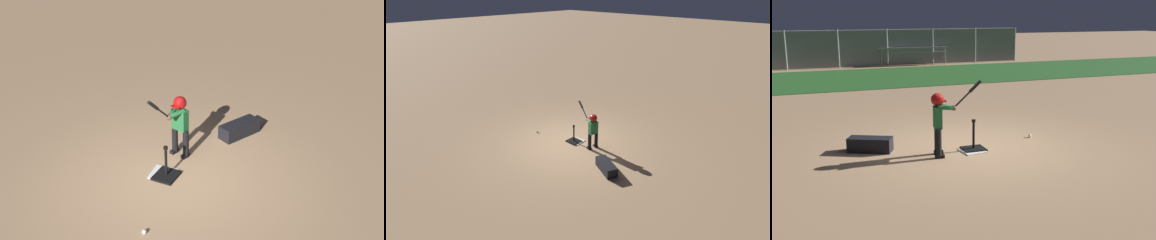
# 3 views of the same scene
# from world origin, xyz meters

# --- Properties ---
(ground_plane) EXTENTS (90.00, 90.00, 0.00)m
(ground_plane) POSITION_xyz_m (0.00, 0.00, 0.00)
(ground_plane) COLOR tan
(home_plate) EXTENTS (0.49, 0.49, 0.02)m
(home_plate) POSITION_xyz_m (-0.09, -0.26, 0.01)
(home_plate) COLOR white
(home_plate) RESTS_ON ground_plane
(batting_tee) EXTENTS (0.44, 0.40, 0.62)m
(batting_tee) POSITION_xyz_m (-0.05, -0.17, 0.08)
(batting_tee) COLOR black
(batting_tee) RESTS_ON ground_plane
(batter_child) EXTENTS (0.93, 0.40, 1.43)m
(batter_child) POSITION_xyz_m (-0.78, -0.29, 0.77)
(batter_child) COLOR black
(batter_child) RESTS_ON ground_plane
(baseball) EXTENTS (0.07, 0.07, 0.07)m
(baseball) POSITION_xyz_m (1.43, 0.24, 0.04)
(baseball) COLOR white
(baseball) RESTS_ON ground_plane
(equipment_bag) EXTENTS (0.90, 0.66, 0.28)m
(equipment_bag) POSITION_xyz_m (-1.96, 0.45, 0.14)
(equipment_bag) COLOR black
(equipment_bag) RESTS_ON ground_plane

